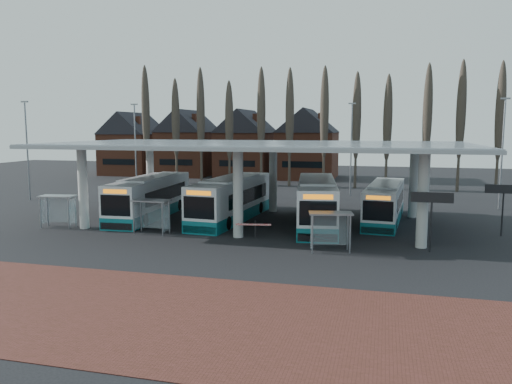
% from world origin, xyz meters
% --- Properties ---
extents(ground, '(140.00, 140.00, 0.00)m').
position_xyz_m(ground, '(0.00, 0.00, 0.00)').
color(ground, black).
rests_on(ground, ground).
extents(brick_strip, '(70.00, 10.00, 0.03)m').
position_xyz_m(brick_strip, '(0.00, -12.00, 0.01)').
color(brick_strip, brown).
rests_on(brick_strip, ground).
extents(station_canopy, '(32.00, 16.00, 6.34)m').
position_xyz_m(station_canopy, '(0.00, 8.00, 5.68)').
color(station_canopy, '#B9B9B5').
rests_on(station_canopy, ground).
extents(poplar_row, '(45.10, 1.10, 14.50)m').
position_xyz_m(poplar_row, '(0.00, 33.00, 8.78)').
color(poplar_row, '#473D33').
rests_on(poplar_row, ground).
extents(townhouse_row, '(36.80, 10.30, 12.25)m').
position_xyz_m(townhouse_row, '(-15.75, 44.00, 5.94)').
color(townhouse_row, brown).
rests_on(townhouse_row, ground).
extents(lamp_post_a, '(0.80, 0.16, 10.17)m').
position_xyz_m(lamp_post_a, '(-18.00, 22.00, 5.34)').
color(lamp_post_a, slate).
rests_on(lamp_post_a, ground).
extents(lamp_post_b, '(0.80, 0.16, 10.17)m').
position_xyz_m(lamp_post_b, '(6.00, 26.00, 5.34)').
color(lamp_post_b, slate).
rests_on(lamp_post_b, ground).
extents(lamp_post_c, '(0.80, 0.16, 10.17)m').
position_xyz_m(lamp_post_c, '(20.00, 20.00, 5.34)').
color(lamp_post_c, slate).
rests_on(lamp_post_c, ground).
extents(lamp_post_d, '(0.80, 0.16, 10.17)m').
position_xyz_m(lamp_post_d, '(-26.00, 14.00, 5.34)').
color(lamp_post_d, slate).
rests_on(lamp_post_d, ground).
extents(bus_0, '(3.27, 12.44, 3.42)m').
position_xyz_m(bus_0, '(-9.47, 8.34, 1.61)').
color(bus_0, silver).
rests_on(bus_0, ground).
extents(bus_1, '(3.57, 12.73, 3.49)m').
position_xyz_m(bus_1, '(-2.39, 8.78, 1.65)').
color(bus_1, silver).
rests_on(bus_1, ground).
extents(bus_2, '(4.60, 13.18, 3.59)m').
position_xyz_m(bus_2, '(4.60, 8.42, 1.69)').
color(bus_2, silver).
rests_on(bus_2, ground).
extents(bus_3, '(3.30, 11.35, 3.11)m').
position_xyz_m(bus_3, '(9.73, 11.12, 1.47)').
color(bus_3, silver).
rests_on(bus_3, ground).
extents(shelter_0, '(2.76, 1.65, 2.42)m').
position_xyz_m(shelter_0, '(-14.18, 2.54, 1.76)').
color(shelter_0, gray).
rests_on(shelter_0, ground).
extents(shelter_1, '(2.67, 1.41, 2.44)m').
position_xyz_m(shelter_1, '(-6.26, 2.15, 1.77)').
color(shelter_1, gray).
rests_on(shelter_1, ground).
extents(shelter_2, '(2.81, 1.81, 2.41)m').
position_xyz_m(shelter_2, '(6.54, 0.17, 1.76)').
color(shelter_2, gray).
rests_on(shelter_2, ground).
extents(info_sign_0, '(2.45, 0.16, 3.64)m').
position_xyz_m(info_sign_0, '(12.44, 1.46, 3.05)').
color(info_sign_0, black).
rests_on(info_sign_0, ground).
extents(info_sign_1, '(2.42, 0.22, 3.60)m').
position_xyz_m(info_sign_1, '(17.63, 7.39, 3.02)').
color(info_sign_1, black).
rests_on(info_sign_1, ground).
extents(barrier, '(2.36, 0.84, 1.19)m').
position_xyz_m(barrier, '(1.20, 2.16, 0.92)').
color(barrier, black).
rests_on(barrier, ground).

